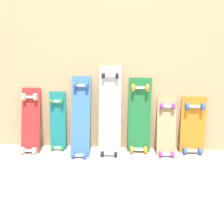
% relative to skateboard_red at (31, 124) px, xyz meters
% --- Properties ---
extents(ground_plane, '(12.00, 12.00, 0.00)m').
position_rel_skateboard_red_xyz_m(ground_plane, '(0.80, 0.06, -0.28)').
color(ground_plane, '#B2AAA0').
extents(plywood_wall_panel, '(2.59, 0.04, 1.86)m').
position_rel_skateboard_red_xyz_m(plywood_wall_panel, '(0.80, 0.13, 0.65)').
color(plywood_wall_panel, tan).
rests_on(plywood_wall_panel, ground).
extents(skateboard_red, '(0.18, 0.25, 0.68)m').
position_rel_skateboard_red_xyz_m(skateboard_red, '(0.00, 0.00, 0.00)').
color(skateboard_red, '#B22626').
rests_on(skateboard_red, ground).
extents(skateboard_teal, '(0.16, 0.14, 0.65)m').
position_rel_skateboard_red_xyz_m(skateboard_teal, '(0.26, 0.06, -0.02)').
color(skateboard_teal, '#197A7F').
rests_on(skateboard_teal, ground).
extents(skateboard_blue, '(0.18, 0.31, 0.80)m').
position_rel_skateboard_red_xyz_m(skateboard_blue, '(0.50, -0.03, 0.06)').
color(skateboard_blue, '#386BAD').
rests_on(skateboard_blue, ground).
extents(skateboard_white, '(0.21, 0.25, 0.90)m').
position_rel_skateboard_red_xyz_m(skateboard_white, '(0.78, 0.01, 0.10)').
color(skateboard_white, silver).
rests_on(skateboard_white, ground).
extents(skateboard_green, '(0.22, 0.16, 0.78)m').
position_rel_skateboard_red_xyz_m(skateboard_green, '(1.06, 0.06, 0.06)').
color(skateboard_green, '#1E7238').
rests_on(skateboard_green, ground).
extents(skateboard_natural, '(0.18, 0.22, 0.62)m').
position_rel_skateboard_red_xyz_m(skateboard_natural, '(1.32, 0.01, -0.04)').
color(skateboard_natural, tan).
rests_on(skateboard_natural, ground).
extents(skateboard_orange, '(0.23, 0.15, 0.61)m').
position_rel_skateboard_red_xyz_m(skateboard_orange, '(1.58, 0.06, -0.03)').
color(skateboard_orange, orange).
rests_on(skateboard_orange, ground).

